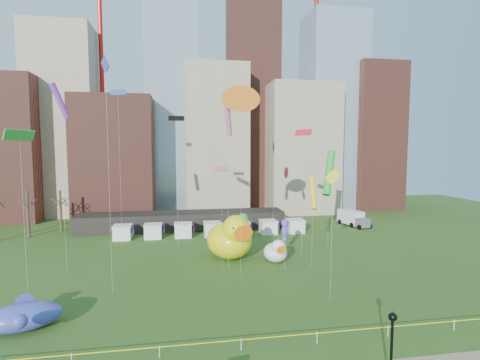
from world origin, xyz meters
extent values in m
plane|color=#304F18|center=(0.00, 0.00, 0.00)|extent=(160.00, 160.00, 0.00)
cube|color=gray|center=(-30.00, 62.00, 21.00)|extent=(14.00, 12.00, 42.00)
cube|color=brown|center=(-18.00, 56.00, 13.00)|extent=(16.00, 14.00, 26.00)
cube|color=#8C9EB2|center=(-6.00, 64.00, 27.50)|extent=(12.00, 12.00, 55.00)
cube|color=gray|center=(4.00, 60.00, 17.00)|extent=(14.00, 14.00, 34.00)
cube|color=brown|center=(14.00, 66.00, 34.00)|extent=(12.00, 12.00, 68.00)
cube|color=gray|center=(24.00, 58.00, 15.00)|extent=(16.00, 14.00, 30.00)
cube|color=#8C9EB2|center=(34.00, 62.00, 24.00)|extent=(14.00, 12.00, 48.00)
cube|color=brown|center=(44.00, 60.00, 18.00)|extent=(12.00, 12.00, 36.00)
cylinder|color=red|center=(-22.00, 64.00, 38.00)|extent=(1.00, 1.00, 76.00)
cylinder|color=red|center=(30.00, 64.00, 38.00)|extent=(1.00, 1.00, 76.00)
cube|color=black|center=(-4.00, 42.00, 1.60)|extent=(38.00, 6.00, 3.20)
cube|color=white|center=(-14.00, 36.00, 1.10)|extent=(2.80, 2.80, 2.20)
cube|color=red|center=(-12.20, 36.00, 1.60)|extent=(0.08, 1.40, 1.60)
cube|color=white|center=(-9.00, 36.00, 1.10)|extent=(2.80, 2.80, 2.20)
cube|color=red|center=(-7.20, 36.00, 1.60)|extent=(0.08, 1.40, 1.60)
cube|color=white|center=(-4.00, 36.00, 1.10)|extent=(2.80, 2.80, 2.20)
cube|color=red|center=(-2.20, 36.00, 1.60)|extent=(0.08, 1.40, 1.60)
cube|color=white|center=(1.00, 36.00, 1.10)|extent=(2.80, 2.80, 2.20)
cube|color=red|center=(2.80, 36.00, 1.60)|extent=(0.08, 1.40, 1.60)
cube|color=white|center=(6.00, 36.00, 1.10)|extent=(2.80, 2.80, 2.20)
cube|color=red|center=(7.80, 36.00, 1.60)|extent=(0.08, 1.40, 1.60)
cube|color=white|center=(11.00, 36.00, 1.10)|extent=(2.80, 2.80, 2.20)
cube|color=red|center=(12.80, 36.00, 1.60)|extent=(0.08, 1.40, 1.60)
cube|color=white|center=(16.00, 36.00, 1.10)|extent=(2.80, 2.80, 2.20)
cube|color=red|center=(17.80, 36.00, 1.60)|extent=(0.08, 1.40, 1.60)
cylinder|color=#382B21|center=(-30.00, 40.00, 4.00)|extent=(0.44, 0.44, 8.00)
cylinder|color=#382B21|center=(-26.00, 44.00, 3.75)|extent=(0.44, 0.44, 7.50)
cylinder|color=white|center=(-12.00, 0.00, 0.45)|extent=(0.06, 0.06, 0.90)
cylinder|color=white|center=(-6.00, 0.00, 0.45)|extent=(0.06, 0.06, 0.90)
cylinder|color=white|center=(0.00, 0.00, 0.45)|extent=(0.06, 0.06, 0.90)
cylinder|color=white|center=(6.00, 0.00, 0.45)|extent=(0.06, 0.06, 0.90)
cylinder|color=white|center=(12.00, 0.00, 0.45)|extent=(0.06, 0.06, 0.90)
cylinder|color=white|center=(18.00, 0.00, 0.45)|extent=(0.06, 0.06, 0.90)
cube|color=yellow|center=(0.00, 0.00, 0.80)|extent=(50.00, 0.02, 0.07)
ellipsoid|color=yellow|center=(2.19, 22.85, 2.50)|extent=(7.86, 8.56, 4.99)
ellipsoid|color=yellow|center=(1.38, 25.49, 2.37)|extent=(1.96, 1.72, 2.02)
sphere|color=yellow|center=(2.85, 20.72, 4.51)|extent=(4.69, 4.69, 3.75)
cone|color=orange|center=(3.32, 19.19, 4.38)|extent=(2.47, 2.22, 2.06)
sphere|color=white|center=(2.16, 19.43, 5.01)|extent=(0.68, 0.68, 0.68)
sphere|color=white|center=(4.14, 20.03, 5.01)|extent=(0.68, 0.68, 0.68)
sphere|color=black|center=(2.26, 19.12, 5.01)|extent=(0.34, 0.34, 0.34)
sphere|color=black|center=(4.23, 19.73, 5.01)|extent=(0.34, 0.34, 0.34)
ellipsoid|color=white|center=(8.06, 20.21, 1.28)|extent=(3.43, 3.92, 2.55)
ellipsoid|color=white|center=(7.92, 21.61, 1.21)|extent=(0.91, 0.74, 1.04)
sphere|color=white|center=(8.17, 19.07, 2.30)|extent=(2.10, 2.10, 1.92)
cone|color=orange|center=(8.25, 18.26, 2.24)|extent=(1.14, 0.96, 1.06)
sphere|color=white|center=(7.70, 18.49, 2.56)|extent=(0.35, 0.35, 0.35)
sphere|color=white|center=(8.75, 18.60, 2.56)|extent=(0.35, 0.35, 0.35)
sphere|color=black|center=(7.71, 18.33, 2.56)|extent=(0.17, 0.17, 0.17)
sphere|color=black|center=(8.77, 18.43, 2.56)|extent=(0.17, 0.17, 0.17)
cylinder|color=silver|center=(4.06, 22.20, 2.16)|extent=(0.03, 0.03, 4.32)
ellipsoid|color=green|center=(4.06, 22.20, 4.32)|extent=(1.25, 1.16, 2.57)
sphere|color=green|center=(4.06, 22.05, 5.70)|extent=(1.72, 1.72, 1.31)
cone|color=green|center=(4.06, 21.46, 5.63)|extent=(0.74, 0.94, 0.46)
sphere|color=green|center=(4.06, 22.25, 2.84)|extent=(0.92, 0.92, 0.92)
cylinder|color=silver|center=(10.37, 23.79, 1.64)|extent=(0.03, 0.03, 3.28)
ellipsoid|color=#6041C3|center=(10.37, 23.79, 3.28)|extent=(0.92, 0.78, 2.19)
sphere|color=#6041C3|center=(10.37, 23.64, 4.46)|extent=(1.22, 1.22, 1.12)
cone|color=#6041C3|center=(10.37, 23.14, 4.40)|extent=(0.46, 0.73, 0.39)
sphere|color=#6041C3|center=(10.37, 23.84, 2.03)|extent=(0.78, 0.78, 0.78)
ellipsoid|color=#4C3798|center=(-17.43, 5.91, 1.14)|extent=(6.65, 4.89, 2.29)
cone|color=#4C3798|center=(-18.42, 8.96, 1.49)|extent=(2.09, 2.24, 1.60)
sphere|color=#4C3798|center=(-16.51, 3.08, 2.06)|extent=(1.14, 1.14, 1.14)
cylinder|color=black|center=(8.45, -6.00, 2.33)|extent=(0.17, 0.17, 4.61)
sphere|color=black|center=(8.45, -6.00, 4.78)|extent=(0.54, 0.54, 0.54)
cone|color=black|center=(8.45, -6.00, 5.06)|extent=(0.19, 0.19, 0.24)
cube|color=silver|center=(28.79, 40.33, 1.62)|extent=(3.71, 5.68, 2.61)
cube|color=#595960|center=(29.61, 37.09, 1.10)|extent=(2.79, 2.41, 1.67)
cylinder|color=black|center=(27.99, 38.18, 0.47)|extent=(0.48, 0.98, 0.94)
cylinder|color=black|center=(30.52, 38.83, 0.47)|extent=(0.48, 0.98, 0.94)
cylinder|color=black|center=(27.12, 41.63, 0.47)|extent=(0.48, 0.98, 0.94)
cylinder|color=black|center=(29.65, 42.27, 0.47)|extent=(0.48, 0.98, 0.94)
cylinder|color=silver|center=(8.38, 16.95, 6.09)|extent=(0.02, 0.02, 12.18)
cone|color=red|center=(8.38, 16.95, 12.18)|extent=(0.87, 1.31, 1.42)
cylinder|color=silver|center=(0.67, 18.15, 6.31)|extent=(0.02, 0.02, 12.61)
cube|color=pink|center=(0.67, 18.15, 12.61)|extent=(2.02, 1.28, 0.66)
cylinder|color=silver|center=(8.73, 23.97, 7.67)|extent=(0.02, 0.02, 15.33)
cone|color=black|center=(8.73, 23.97, 15.33)|extent=(0.68, 1.99, 1.99)
cylinder|color=silver|center=(18.20, 26.66, 5.72)|extent=(0.02, 0.02, 11.43)
cylinder|color=green|center=(18.20, 26.66, 11.43)|extent=(3.41, 4.04, 7.04)
cylinder|color=silver|center=(10.36, 7.56, 6.18)|extent=(0.02, 0.02, 12.37)
cube|color=yellow|center=(10.36, 7.56, 12.37)|extent=(1.37, 0.79, 1.56)
cylinder|color=silver|center=(-13.66, 33.23, 11.89)|extent=(0.02, 0.02, 23.79)
cube|color=blue|center=(-13.66, 33.23, 23.79)|extent=(2.55, 1.04, 0.79)
cylinder|color=silver|center=(2.63, 15.88, 10.39)|extent=(0.02, 0.02, 20.78)
cone|color=orange|center=(2.63, 15.88, 20.78)|extent=(3.02, 0.53, 3.00)
cylinder|color=silver|center=(-18.13, 20.04, 10.35)|extent=(0.02, 0.02, 20.70)
cylinder|color=purple|center=(-18.13, 20.04, 20.70)|extent=(2.10, 2.25, 4.07)
cylinder|color=silver|center=(12.69, 23.00, 8.68)|extent=(0.02, 0.02, 17.36)
cube|color=red|center=(12.69, 23.00, 17.36)|extent=(1.81, 2.53, 0.84)
cylinder|color=silver|center=(1.42, 17.75, 9.27)|extent=(0.02, 0.02, 18.54)
cylinder|color=pink|center=(1.42, 17.75, 18.54)|extent=(1.38, 2.40, 3.93)
cylinder|color=silver|center=(-4.80, 27.80, 9.73)|extent=(0.02, 0.02, 19.46)
cube|color=black|center=(-4.80, 27.80, 19.46)|extent=(2.28, 0.41, 0.71)
cylinder|color=silver|center=(-19.62, 12.53, 8.20)|extent=(0.02, 0.02, 16.41)
cube|color=green|center=(-19.62, 12.53, 16.41)|extent=(1.80, 3.44, 1.08)
cylinder|color=silver|center=(12.20, 17.65, 4.77)|extent=(0.02, 0.02, 9.55)
cylinder|color=yellow|center=(12.20, 17.65, 9.55)|extent=(1.05, 2.53, 4.18)
cylinder|color=silver|center=(-11.57, 12.97, 11.75)|extent=(0.02, 0.02, 23.49)
cube|color=blue|center=(-11.57, 12.97, 23.49)|extent=(1.49, 3.55, 1.09)
camera|label=1|loc=(-4.32, -25.53, 15.12)|focal=27.00mm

